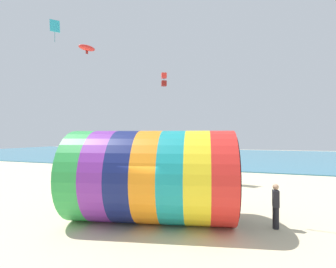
% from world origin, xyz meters
% --- Properties ---
extents(ground_plane, '(120.00, 120.00, 0.00)m').
position_xyz_m(ground_plane, '(0.00, 0.00, 0.00)').
color(ground_plane, beige).
extents(sea, '(120.00, 40.00, 0.10)m').
position_xyz_m(sea, '(0.00, 37.00, 0.05)').
color(sea, teal).
rests_on(sea, ground).
extents(giant_inflatable_tube, '(7.36, 5.14, 3.77)m').
position_xyz_m(giant_inflatable_tube, '(0.33, 0.69, 1.89)').
color(giant_inflatable_tube, green).
rests_on(giant_inflatable_tube, ground).
extents(kite_handler, '(0.26, 0.38, 1.72)m').
position_xyz_m(kite_handler, '(5.12, 1.55, 0.88)').
color(kite_handler, black).
rests_on(kite_handler, ground).
extents(kite_cyan_diamond, '(0.67, 0.73, 1.71)m').
position_xyz_m(kite_cyan_diamond, '(-10.02, 6.20, 11.79)').
color(kite_cyan_diamond, '#2DB2C6').
extents(kite_red_box, '(0.55, 0.55, 1.15)m').
position_xyz_m(kite_red_box, '(-2.99, 10.81, 8.20)').
color(kite_red_box, red).
extents(kite_red_parafoil, '(1.12, 1.51, 0.74)m').
position_xyz_m(kite_red_parafoil, '(-8.55, 8.08, 10.59)').
color(kite_red_parafoil, red).
extents(bystander_near_water, '(0.37, 0.24, 1.74)m').
position_xyz_m(bystander_near_water, '(-8.99, 6.46, 0.90)').
color(bystander_near_water, '#726651').
rests_on(bystander_near_water, ground).
extents(bystander_mid_beach, '(0.41, 0.32, 1.72)m').
position_xyz_m(bystander_mid_beach, '(0.06, 8.16, 0.88)').
color(bystander_mid_beach, black).
rests_on(bystander_mid_beach, ground).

